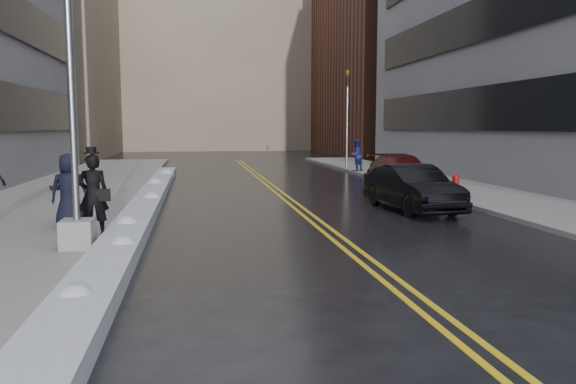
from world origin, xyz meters
name	(u,v)px	position (x,y,z in m)	size (l,w,h in m)	color
ground	(243,273)	(0.00, 0.00, 0.00)	(160.00, 160.00, 0.00)	black
sidewalk_west	(51,203)	(-5.75, 10.00, 0.07)	(5.50, 50.00, 0.15)	gray
sidewalk_east	(479,194)	(10.00, 10.00, 0.07)	(4.00, 50.00, 0.15)	gray
lane_line_left	(285,200)	(2.35, 10.00, 0.00)	(0.12, 50.00, 0.01)	gold
lane_line_right	(293,200)	(2.65, 10.00, 0.00)	(0.12, 50.00, 0.01)	gold
snow_ridge	(145,206)	(-2.45, 8.00, 0.17)	(0.90, 30.00, 0.34)	silver
building_west_far	(27,55)	(-15.50, 44.00, 9.00)	(14.00, 22.00, 18.00)	gray
building_east_far	(406,6)	(19.00, 42.00, 14.00)	(14.00, 20.00, 28.00)	#562D21
building_far	(218,58)	(2.00, 60.00, 11.00)	(36.00, 16.00, 22.00)	gray
lamppost	(73,134)	(-3.30, 2.00, 2.53)	(0.65, 0.65, 7.62)	gray
fire_hydrant	(456,182)	(9.00, 10.00, 0.55)	(0.26, 0.26, 0.73)	maroon
traffic_signal	(347,115)	(8.50, 24.00, 3.40)	(0.16, 0.20, 6.00)	gray
pedestrian_fedora	(93,195)	(-3.20, 3.38, 1.10)	(0.70, 0.46, 1.91)	black
pedestrian_b	(66,190)	(-4.25, 5.46, 1.00)	(0.83, 0.64, 1.70)	black
pedestrian_c	(69,190)	(-3.99, 4.65, 1.09)	(0.91, 0.60, 1.87)	black
pedestrian_east	(356,155)	(8.26, 21.09, 1.06)	(0.88, 0.69, 1.82)	navy
car_black	(412,188)	(5.95, 6.78, 0.74)	(1.56, 4.47, 1.47)	black
car_maroon	(400,173)	(7.50, 11.93, 0.76)	(2.13, 5.23, 1.52)	#3B090A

